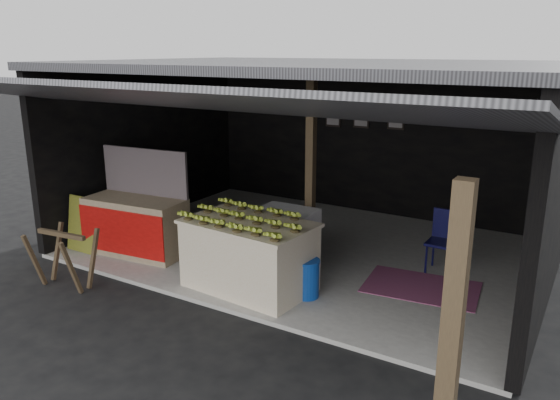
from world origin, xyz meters
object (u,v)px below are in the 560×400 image
Objects in this scene: neighbor_stall at (136,223)px; white_crate at (287,239)px; banana_table at (249,255)px; water_barrel at (306,279)px; sawhorse at (63,253)px; plastic_chair at (445,236)px.

white_crate is at bearing 9.35° from neighbor_stall.
banana_table is 3.69× the size of water_barrel.
white_crate reaches higher than sawhorse.
neighbor_stall is (-2.38, -0.65, 0.03)m from white_crate.
neighbor_stall is 1.38m from sawhorse.
plastic_chair reaches higher than sawhorse.
banana_table is 1.98× the size of plastic_chair.
neighbor_stall reaches higher than sawhorse.
water_barrel is at bearing -124.61° from plastic_chair.
sawhorse is (-2.35, -2.04, -0.01)m from white_crate.
white_crate is 2.29m from plastic_chair.
neighbor_stall reaches higher than water_barrel.
sawhorse is 1.70× the size of water_barrel.
sawhorse is 5.38m from plastic_chair.
white_crate is 1.12× the size of sawhorse.
plastic_chair is (2.07, 1.99, 0.06)m from banana_table.
white_crate reaches higher than water_barrel.
neighbor_stall is at bearing -156.93° from plastic_chair.
neighbor_stall is 3.07m from water_barrel.
water_barrel is 2.25m from plastic_chair.
plastic_chair is at bearing 48.29° from banana_table.
water_barrel is at bearing 16.15° from banana_table.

